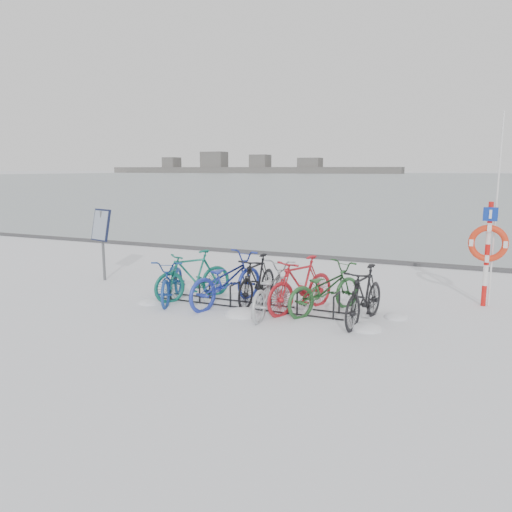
{
  "coord_description": "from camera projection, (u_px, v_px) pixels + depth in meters",
  "views": [
    {
      "loc": [
        4.06,
        -9.09,
        2.81
      ],
      "look_at": [
        -0.14,
        0.6,
        0.95
      ],
      "focal_mm": 35.0,
      "sensor_mm": 36.0,
      "label": 1
    }
  ],
  "objects": [
    {
      "name": "quay_edge",
      "position": [
        327.0,
        258.0,
        15.61
      ],
      "size": [
        400.0,
        0.25,
        0.1
      ],
      "primitive_type": "cube",
      "color": "#3F3F42",
      "rests_on": "ground"
    },
    {
      "name": "bike_4",
      "position": [
        271.0,
        288.0,
        9.72
      ],
      "size": [
        0.73,
        1.95,
        1.02
      ],
      "primitive_type": "imported",
      "rotation": [
        0.0,
        0.0,
        3.17
      ],
      "color": "#A0A4A8",
      "rests_on": "ground"
    },
    {
      "name": "bike_0",
      "position": [
        173.0,
        278.0,
        10.71
      ],
      "size": [
        1.24,
        1.95,
        0.97
      ],
      "primitive_type": "imported",
      "rotation": [
        0.0,
        0.0,
        0.35
      ],
      "color": "navy",
      "rests_on": "ground"
    },
    {
      "name": "shoreline",
      "position": [
        241.0,
        168.0,
        292.53
      ],
      "size": [
        180.0,
        12.0,
        9.5
      ],
      "color": "#464646",
      "rests_on": "ground"
    },
    {
      "name": "bike_5",
      "position": [
        301.0,
        283.0,
        9.88
      ],
      "size": [
        1.24,
        1.94,
        1.13
      ],
      "primitive_type": "imported",
      "rotation": [
        0.0,
        0.0,
        -0.41
      ],
      "color": "#B01A24",
      "rests_on": "ground"
    },
    {
      "name": "snow_drifts",
      "position": [
        272.0,
        313.0,
        9.85
      ],
      "size": [
        5.44,
        1.77,
        0.24
      ],
      "color": "white",
      "rests_on": "ground"
    },
    {
      "name": "bike_rack",
      "position": [
        251.0,
        298.0,
        10.26
      ],
      "size": [
        4.0,
        0.48,
        0.46
      ],
      "color": "black",
      "rests_on": "ground"
    },
    {
      "name": "ice_sheet",
      "position": [
        460.0,
        178.0,
        150.33
      ],
      "size": [
        400.0,
        298.0,
        0.02
      ],
      "primitive_type": "cube",
      "color": "#9EABB2",
      "rests_on": "ground"
    },
    {
      "name": "bike_7",
      "position": [
        364.0,
        294.0,
        9.12
      ],
      "size": [
        0.78,
        1.87,
        1.09
      ],
      "primitive_type": "imported",
      "rotation": [
        0.0,
        0.0,
        -0.15
      ],
      "color": "black",
      "rests_on": "ground"
    },
    {
      "name": "bike_3",
      "position": [
        257.0,
        278.0,
        10.48
      ],
      "size": [
        0.56,
        1.77,
        1.05
      ],
      "primitive_type": "imported",
      "rotation": [
        0.0,
        0.0,
        -0.04
      ],
      "color": "black",
      "rests_on": "ground"
    },
    {
      "name": "ground",
      "position": [
        251.0,
        306.0,
        10.29
      ],
      "size": [
        900.0,
        900.0,
        0.0
      ],
      "primitive_type": "plane",
      "color": "white",
      "rests_on": "ground"
    },
    {
      "name": "bike_2",
      "position": [
        226.0,
        278.0,
        10.38
      ],
      "size": [
        1.31,
        2.25,
        1.12
      ],
      "primitive_type": "imported",
      "rotation": [
        0.0,
        0.0,
        2.86
      ],
      "color": "#2233A3",
      "rests_on": "ground"
    },
    {
      "name": "bike_6",
      "position": [
        325.0,
        287.0,
        9.82
      ],
      "size": [
        1.53,
        2.03,
        1.02
      ],
      "primitive_type": "imported",
      "rotation": [
        0.0,
        0.0,
        2.64
      ],
      "color": "#245629",
      "rests_on": "ground"
    },
    {
      "name": "bike_1",
      "position": [
        193.0,
        274.0,
        10.81
      ],
      "size": [
        1.42,
        1.82,
        1.1
      ],
      "primitive_type": "imported",
      "rotation": [
        0.0,
        0.0,
        -0.57
      ],
      "color": "#126353",
      "rests_on": "ground"
    },
    {
      "name": "lifebuoy_station",
      "position": [
        488.0,
        243.0,
        10.05
      ],
      "size": [
        0.75,
        0.22,
        3.91
      ],
      "color": "red",
      "rests_on": "ground"
    },
    {
      "name": "info_board",
      "position": [
        101.0,
        229.0,
        12.47
      ],
      "size": [
        0.64,
        0.38,
        1.81
      ],
      "rotation": [
        0.0,
        0.0,
        -0.27
      ],
      "color": "#595B5E",
      "rests_on": "ground"
    }
  ]
}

